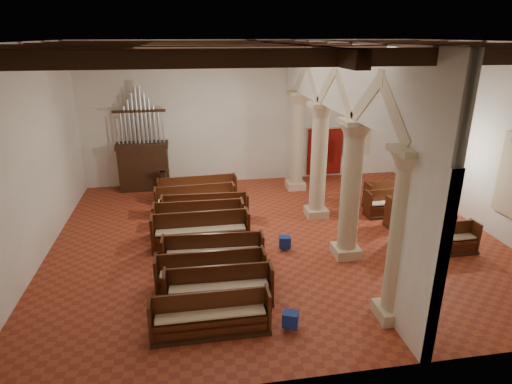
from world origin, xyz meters
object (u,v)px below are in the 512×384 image
Objects in this scene: processional_banner at (353,171)px; aisle_pew_0 at (448,243)px; pipe_organ at (143,158)px; lectern at (164,183)px; nave_pew_0 at (211,321)px.

processional_banner reaches higher than aisle_pew_0.
processional_banner is at bearing -8.68° from pipe_organ.
pipe_organ is 2.48× the size of aisle_pew_0.
processional_banner reaches higher than lectern.
lectern is 0.45× the size of nave_pew_0.
aisle_pew_0 is (8.55, -6.44, -0.17)m from lectern.
lectern is at bearing -179.77° from processional_banner.
nave_pew_0 is at bearing -61.18° from lectern.
processional_banner is 10.80m from nave_pew_0.
lectern is 9.09m from nave_pew_0.
nave_pew_0 reaches higher than aisle_pew_0.
processional_banner is at bearing 52.32° from nave_pew_0.
aisle_pew_0 is at bearing -38.01° from pipe_organ.
aisle_pew_0 is at bearing 19.35° from nave_pew_0.
processional_banner is (7.89, -0.45, 0.28)m from lectern.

